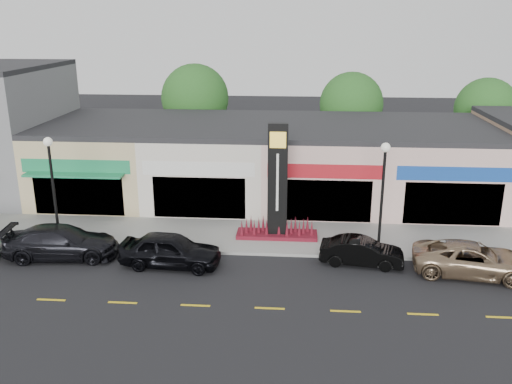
# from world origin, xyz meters

# --- Properties ---
(ground) EXTENTS (120.00, 120.00, 0.00)m
(ground) POSITION_xyz_m (0.00, 0.00, 0.00)
(ground) COLOR black
(ground) RESTS_ON ground
(sidewalk) EXTENTS (52.00, 4.30, 0.15)m
(sidewalk) POSITION_xyz_m (0.00, 4.35, 0.07)
(sidewalk) COLOR gray
(sidewalk) RESTS_ON ground
(curb) EXTENTS (52.00, 0.20, 0.15)m
(curb) POSITION_xyz_m (0.00, 2.10, 0.07)
(curb) COLOR gray
(curb) RESTS_ON ground
(shop_beige) EXTENTS (7.00, 10.85, 4.80)m
(shop_beige) POSITION_xyz_m (-8.50, 11.46, 2.40)
(shop_beige) COLOR tan
(shop_beige) RESTS_ON ground
(shop_cream) EXTENTS (7.00, 10.01, 4.80)m
(shop_cream) POSITION_xyz_m (-1.50, 11.47, 2.40)
(shop_cream) COLOR beige
(shop_cream) RESTS_ON ground
(shop_pink_w) EXTENTS (7.00, 10.01, 4.80)m
(shop_pink_w) POSITION_xyz_m (5.50, 11.47, 2.40)
(shop_pink_w) COLOR #C7A498
(shop_pink_w) RESTS_ON ground
(shop_pink_e) EXTENTS (7.00, 10.01, 4.80)m
(shop_pink_e) POSITION_xyz_m (12.50, 11.47, 2.40)
(shop_pink_e) COLOR #C7A498
(shop_pink_e) RESTS_ON ground
(tree_rear_west) EXTENTS (5.20, 5.20, 7.83)m
(tree_rear_west) POSITION_xyz_m (-4.00, 19.50, 5.22)
(tree_rear_west) COLOR #382619
(tree_rear_west) RESTS_ON ground
(tree_rear_mid) EXTENTS (4.80, 4.80, 7.29)m
(tree_rear_mid) POSITION_xyz_m (8.00, 19.50, 4.88)
(tree_rear_mid) COLOR #382619
(tree_rear_mid) RESTS_ON ground
(tree_rear_east) EXTENTS (4.60, 4.60, 6.94)m
(tree_rear_east) POSITION_xyz_m (18.00, 19.50, 4.63)
(tree_rear_east) COLOR #382619
(tree_rear_east) RESTS_ON ground
(lamp_west_near) EXTENTS (0.44, 0.44, 5.47)m
(lamp_west_near) POSITION_xyz_m (-8.00, 2.50, 3.48)
(lamp_west_near) COLOR black
(lamp_west_near) RESTS_ON sidewalk
(lamp_east_near) EXTENTS (0.44, 0.44, 5.47)m
(lamp_east_near) POSITION_xyz_m (8.00, 2.50, 3.48)
(lamp_east_near) COLOR black
(lamp_east_near) RESTS_ON sidewalk
(pylon_sign) EXTENTS (4.20, 1.30, 6.00)m
(pylon_sign) POSITION_xyz_m (3.00, 4.20, 2.27)
(pylon_sign) COLOR #4F0D1A
(pylon_sign) RESTS_ON sidewalk
(car_dark_sedan) EXTENTS (2.69, 5.58, 1.57)m
(car_dark_sedan) POSITION_xyz_m (-7.26, 1.13, 0.78)
(car_dark_sedan) COLOR black
(car_dark_sedan) RESTS_ON ground
(car_black_sedan) EXTENTS (2.20, 4.81, 1.60)m
(car_black_sedan) POSITION_xyz_m (-1.81, 0.60, 0.80)
(car_black_sedan) COLOR black
(car_black_sedan) RESTS_ON ground
(car_black_conv) EXTENTS (1.88, 4.02, 1.27)m
(car_black_conv) POSITION_xyz_m (7.07, 1.44, 0.64)
(car_black_conv) COLOR black
(car_black_conv) RESTS_ON ground
(car_gold_suv) EXTENTS (3.14, 5.52, 1.45)m
(car_gold_suv) POSITION_xyz_m (11.92, 0.76, 0.73)
(car_gold_suv) COLOR #967C5F
(car_gold_suv) RESTS_ON ground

